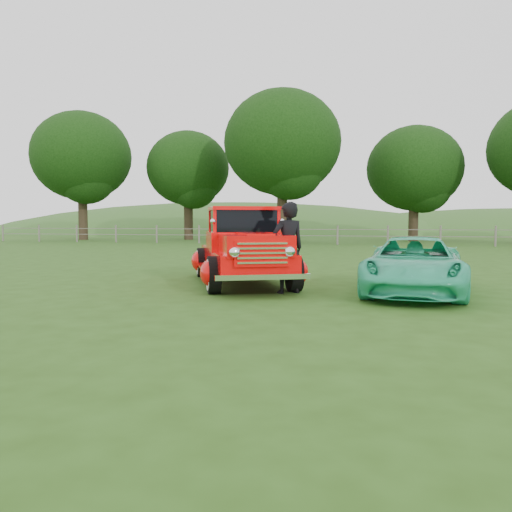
% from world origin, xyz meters
% --- Properties ---
extents(ground, '(140.00, 140.00, 0.00)m').
position_xyz_m(ground, '(0.00, 0.00, 0.00)').
color(ground, '#284A13').
rests_on(ground, ground).
extents(distant_hills, '(116.00, 60.00, 18.00)m').
position_xyz_m(distant_hills, '(-4.08, 59.46, -4.55)').
color(distant_hills, '#345B21').
rests_on(distant_hills, ground).
extents(fence_line, '(48.00, 0.12, 1.20)m').
position_xyz_m(fence_line, '(0.00, 22.00, 0.60)').
color(fence_line, slate).
rests_on(fence_line, ground).
extents(tree_far_west, '(7.60, 7.60, 9.93)m').
position_xyz_m(tree_far_west, '(-20.00, 26.00, 6.49)').
color(tree_far_west, '#2F2417').
rests_on(tree_far_west, ground).
extents(tree_mid_west, '(6.40, 6.40, 8.46)m').
position_xyz_m(tree_mid_west, '(-12.00, 28.00, 5.55)').
color(tree_mid_west, '#2F2417').
rests_on(tree_mid_west, ground).
extents(tree_near_west, '(8.00, 8.00, 10.42)m').
position_xyz_m(tree_near_west, '(-4.00, 25.00, 6.80)').
color(tree_near_west, '#2F2417').
rests_on(tree_near_west, ground).
extents(tree_near_east, '(6.80, 6.80, 8.33)m').
position_xyz_m(tree_near_east, '(5.00, 29.00, 5.25)').
color(tree_near_east, '#2F2417').
rests_on(tree_near_east, ground).
extents(red_pickup, '(3.62, 5.27, 1.78)m').
position_xyz_m(red_pickup, '(-0.87, 2.15, 0.80)').
color(red_pickup, black).
rests_on(red_pickup, ground).
extents(teal_sedan, '(2.29, 4.27, 1.14)m').
position_xyz_m(teal_sedan, '(2.89, 1.40, 0.57)').
color(teal_sedan, '#31C693').
rests_on(teal_sedan, ground).
extents(man, '(0.80, 0.74, 1.84)m').
position_xyz_m(man, '(0.41, 0.84, 0.92)').
color(man, black).
rests_on(man, ground).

